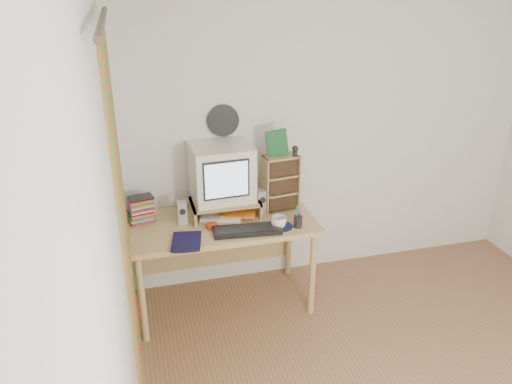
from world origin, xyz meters
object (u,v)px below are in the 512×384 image
crt_monitor (222,173)px  keyboard (247,230)px  diary (172,241)px  desk (220,233)px  mug (279,222)px  dvd_stack (141,207)px  cd_rack (280,183)px

crt_monitor → keyboard: size_ratio=0.91×
keyboard → diary: size_ratio=2.00×
desk → mug: 0.51m
desk → mug: (0.39, -0.27, 0.18)m
diary → dvd_stack: bearing=125.9°
keyboard → crt_monitor: bearing=111.0°
cd_rack → diary: bearing=-166.8°
dvd_stack → cd_rack: size_ratio=0.56×
crt_monitor → diary: size_ratio=1.82×
desk → mug: size_ratio=12.35×
desk → cd_rack: size_ratio=3.14×
crt_monitor → mug: 0.58m
desk → mug: bearing=-35.4°
mug → diary: size_ratio=0.46×
keyboard → cd_rack: 0.51m
mug → diary: 0.79m
crt_monitor → diary: crt_monitor is taller
desk → mug: mug is taller
dvd_stack → cd_rack: 1.08m
mug → crt_monitor: bearing=133.7°
dvd_stack → diary: bearing=-77.3°
keyboard → dvd_stack: (-0.73, 0.36, 0.11)m
dvd_stack → diary: size_ratio=1.01×
crt_monitor → keyboard: crt_monitor is taller
diary → mug: bearing=13.4°
cd_rack → dvd_stack: bearing=169.7°
crt_monitor → cd_rack: 0.47m
cd_rack → crt_monitor: bearing=164.8°
desk → keyboard: 0.35m
dvd_stack → mug: size_ratio=2.18×
cd_rack → keyboard: bearing=-145.4°
dvd_stack → cd_rack: bearing=-15.2°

